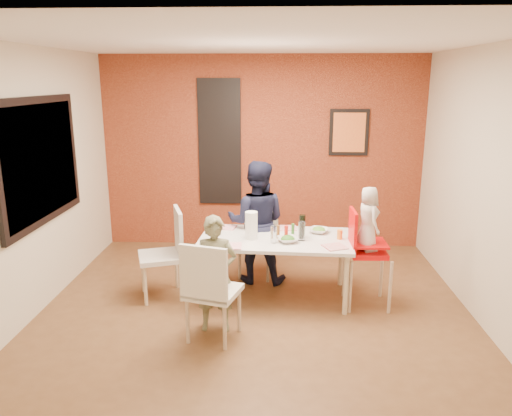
{
  "coord_description": "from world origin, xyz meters",
  "views": [
    {
      "loc": [
        0.23,
        -4.77,
        2.37
      ],
      "look_at": [
        0.0,
        0.3,
        1.05
      ],
      "focal_mm": 35.0,
      "sensor_mm": 36.0,
      "label": 1
    }
  ],
  "objects_px": {
    "toddler": "(368,219)",
    "child_far": "(257,222)",
    "wine_bottle": "(302,226)",
    "chair_near": "(209,287)",
    "child_near": "(215,274)",
    "high_chair": "(364,249)",
    "dining_table": "(275,243)",
    "chair_left": "(168,249)",
    "chair_far": "(259,233)",
    "paper_towel_roll": "(251,225)"
  },
  "relations": [
    {
      "from": "chair_left",
      "to": "child_far",
      "type": "bearing_deg",
      "value": 98.5
    },
    {
      "from": "dining_table",
      "to": "chair_left",
      "type": "height_order",
      "value": "chair_left"
    },
    {
      "from": "chair_left",
      "to": "paper_towel_roll",
      "type": "bearing_deg",
      "value": 71.49
    },
    {
      "from": "chair_left",
      "to": "paper_towel_roll",
      "type": "xyz_separation_m",
      "value": [
        0.92,
        -0.0,
        0.28
      ]
    },
    {
      "from": "chair_near",
      "to": "child_near",
      "type": "bearing_deg",
      "value": -79.49
    },
    {
      "from": "dining_table",
      "to": "toddler",
      "type": "bearing_deg",
      "value": -10.56
    },
    {
      "from": "child_far",
      "to": "paper_towel_roll",
      "type": "relative_size",
      "value": 4.86
    },
    {
      "from": "dining_table",
      "to": "chair_far",
      "type": "height_order",
      "value": "chair_far"
    },
    {
      "from": "dining_table",
      "to": "child_far",
      "type": "height_order",
      "value": "child_far"
    },
    {
      "from": "dining_table",
      "to": "child_near",
      "type": "xyz_separation_m",
      "value": [
        -0.56,
        -0.8,
        -0.06
      ]
    },
    {
      "from": "chair_left",
      "to": "toddler",
      "type": "distance_m",
      "value": 2.18
    },
    {
      "from": "dining_table",
      "to": "high_chair",
      "type": "bearing_deg",
      "value": -10.95
    },
    {
      "from": "high_chair",
      "to": "toddler",
      "type": "distance_m",
      "value": 0.33
    },
    {
      "from": "wine_bottle",
      "to": "chair_near",
      "type": "bearing_deg",
      "value": -129.75
    },
    {
      "from": "dining_table",
      "to": "toddler",
      "type": "relative_size",
      "value": 2.49
    },
    {
      "from": "wine_bottle",
      "to": "child_near",
      "type": "bearing_deg",
      "value": -136.43
    },
    {
      "from": "chair_near",
      "to": "toddler",
      "type": "xyz_separation_m",
      "value": [
        1.55,
        0.86,
        0.42
      ]
    },
    {
      "from": "chair_left",
      "to": "paper_towel_roll",
      "type": "relative_size",
      "value": 3.31
    },
    {
      "from": "chair_near",
      "to": "chair_far",
      "type": "relative_size",
      "value": 1.04
    },
    {
      "from": "wine_bottle",
      "to": "chair_left",
      "type": "bearing_deg",
      "value": -177.45
    },
    {
      "from": "dining_table",
      "to": "toddler",
      "type": "xyz_separation_m",
      "value": [
        0.96,
        -0.18,
        0.34
      ]
    },
    {
      "from": "chair_near",
      "to": "wine_bottle",
      "type": "bearing_deg",
      "value": -113.57
    },
    {
      "from": "high_chair",
      "to": "paper_towel_roll",
      "type": "distance_m",
      "value": 1.22
    },
    {
      "from": "high_chair",
      "to": "paper_towel_roll",
      "type": "height_order",
      "value": "high_chair"
    },
    {
      "from": "wine_bottle",
      "to": "high_chair",
      "type": "bearing_deg",
      "value": -16.82
    },
    {
      "from": "chair_left",
      "to": "high_chair",
      "type": "bearing_deg",
      "value": 68.09
    },
    {
      "from": "high_chair",
      "to": "wine_bottle",
      "type": "relative_size",
      "value": 4.14
    },
    {
      "from": "child_near",
      "to": "paper_towel_roll",
      "type": "xyz_separation_m",
      "value": [
        0.3,
        0.74,
        0.27
      ]
    },
    {
      "from": "chair_far",
      "to": "chair_left",
      "type": "distance_m",
      "value": 1.21
    },
    {
      "from": "dining_table",
      "to": "chair_left",
      "type": "relative_size",
      "value": 1.7
    },
    {
      "from": "toddler",
      "to": "wine_bottle",
      "type": "xyz_separation_m",
      "value": [
        -0.67,
        0.19,
        -0.15
      ]
    },
    {
      "from": "high_chair",
      "to": "toddler",
      "type": "relative_size",
      "value": 1.55
    },
    {
      "from": "dining_table",
      "to": "chair_near",
      "type": "relative_size",
      "value": 1.75
    },
    {
      "from": "chair_near",
      "to": "paper_towel_roll",
      "type": "relative_size",
      "value": 3.22
    },
    {
      "from": "chair_near",
      "to": "wine_bottle",
      "type": "xyz_separation_m",
      "value": [
        0.88,
        1.05,
        0.27
      ]
    },
    {
      "from": "wine_bottle",
      "to": "paper_towel_roll",
      "type": "height_order",
      "value": "paper_towel_roll"
    },
    {
      "from": "wine_bottle",
      "to": "child_far",
      "type": "bearing_deg",
      "value": 140.87
    },
    {
      "from": "toddler",
      "to": "child_far",
      "type": "bearing_deg",
      "value": 45.7
    },
    {
      "from": "toddler",
      "to": "chair_far",
      "type": "bearing_deg",
      "value": 36.87
    },
    {
      "from": "dining_table",
      "to": "child_far",
      "type": "bearing_deg",
      "value": 117.63
    },
    {
      "from": "toddler",
      "to": "wine_bottle",
      "type": "distance_m",
      "value": 0.71
    },
    {
      "from": "dining_table",
      "to": "child_far",
      "type": "xyz_separation_m",
      "value": [
        -0.23,
        0.43,
        0.11
      ]
    },
    {
      "from": "dining_table",
      "to": "toddler",
      "type": "height_order",
      "value": "toddler"
    },
    {
      "from": "chair_near",
      "to": "high_chair",
      "type": "relative_size",
      "value": 0.92
    },
    {
      "from": "chair_left",
      "to": "toddler",
      "type": "height_order",
      "value": "toddler"
    },
    {
      "from": "dining_table",
      "to": "chair_near",
      "type": "xyz_separation_m",
      "value": [
        -0.59,
        -1.04,
        -0.08
      ]
    },
    {
      "from": "high_chair",
      "to": "child_far",
      "type": "xyz_separation_m",
      "value": [
        -1.16,
        0.61,
        0.1
      ]
    },
    {
      "from": "dining_table",
      "to": "chair_near",
      "type": "height_order",
      "value": "chair_near"
    },
    {
      "from": "dining_table",
      "to": "paper_towel_roll",
      "type": "height_order",
      "value": "paper_towel_roll"
    },
    {
      "from": "child_near",
      "to": "child_far",
      "type": "height_order",
      "value": "child_far"
    }
  ]
}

